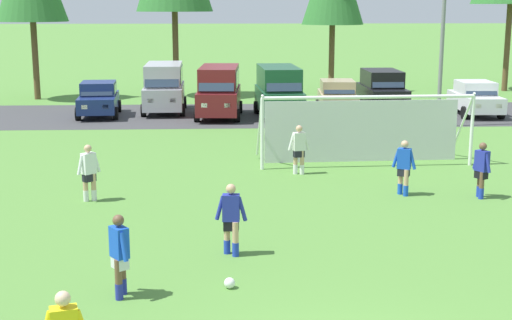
{
  "coord_description": "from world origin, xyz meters",
  "views": [
    {
      "loc": [
        -1.99,
        -9.82,
        5.5
      ],
      "look_at": [
        -1.09,
        8.63,
        1.58
      ],
      "focal_mm": 51.31,
      "sensor_mm": 36.0,
      "label": 1
    }
  ],
  "objects_px": {
    "soccer_goal": "(363,127)",
    "parked_car_slot_left": "(164,86)",
    "player_winger_left": "(120,256)",
    "player_trailing_back": "(481,170)",
    "player_winger_right": "(299,150)",
    "soccer_ball": "(230,283)",
    "parked_car_slot_center": "(279,90)",
    "player_defender_far": "(89,173)",
    "parked_car_slot_far_left": "(99,99)",
    "parked_car_slot_far_right": "(475,98)",
    "parked_car_slot_right": "(382,90)",
    "player_midfield_center": "(404,168)",
    "street_lamp": "(446,41)",
    "parked_car_slot_center_left": "(219,90)",
    "player_striker_near": "(231,220)",
    "parked_car_slot_center_right": "(338,97)"
  },
  "relations": [
    {
      "from": "player_trailing_back",
      "to": "parked_car_slot_left",
      "type": "distance_m",
      "value": 20.78
    },
    {
      "from": "parked_car_slot_left",
      "to": "player_striker_near",
      "type": "bearing_deg",
      "value": -82.1
    },
    {
      "from": "parked_car_slot_right",
      "to": "parked_car_slot_far_right",
      "type": "distance_m",
      "value": 4.73
    },
    {
      "from": "player_defender_far",
      "to": "soccer_ball",
      "type": "bearing_deg",
      "value": -60.15
    },
    {
      "from": "player_striker_near",
      "to": "player_midfield_center",
      "type": "height_order",
      "value": "same"
    },
    {
      "from": "parked_car_slot_right",
      "to": "parked_car_slot_center",
      "type": "bearing_deg",
      "value": -161.93
    },
    {
      "from": "soccer_ball",
      "to": "player_defender_far",
      "type": "distance_m",
      "value": 7.88
    },
    {
      "from": "player_trailing_back",
      "to": "parked_car_slot_far_right",
      "type": "height_order",
      "value": "parked_car_slot_far_right"
    },
    {
      "from": "parked_car_slot_right",
      "to": "parked_car_slot_center_left",
      "type": "bearing_deg",
      "value": -169.19
    },
    {
      "from": "parked_car_slot_center_left",
      "to": "street_lamp",
      "type": "bearing_deg",
      "value": -18.46
    },
    {
      "from": "player_winger_left",
      "to": "street_lamp",
      "type": "distance_m",
      "value": 23.23
    },
    {
      "from": "parked_car_slot_far_left",
      "to": "street_lamp",
      "type": "distance_m",
      "value": 17.1
    },
    {
      "from": "player_winger_left",
      "to": "parked_car_slot_left",
      "type": "distance_m",
      "value": 24.91
    },
    {
      "from": "parked_car_slot_left",
      "to": "parked_car_slot_center_left",
      "type": "distance_m",
      "value": 3.44
    },
    {
      "from": "parked_car_slot_center",
      "to": "parked_car_slot_far_right",
      "type": "bearing_deg",
      "value": 1.19
    },
    {
      "from": "soccer_ball",
      "to": "player_defender_far",
      "type": "height_order",
      "value": "player_defender_far"
    },
    {
      "from": "player_winger_left",
      "to": "player_trailing_back",
      "type": "xyz_separation_m",
      "value": [
        9.46,
        6.92,
        0.0
      ]
    },
    {
      "from": "player_defender_far",
      "to": "parked_car_slot_center",
      "type": "distance_m",
      "value": 17.03
    },
    {
      "from": "player_winger_left",
      "to": "player_winger_right",
      "type": "bearing_deg",
      "value": 66.19
    },
    {
      "from": "soccer_ball",
      "to": "player_trailing_back",
      "type": "bearing_deg",
      "value": 41.82
    },
    {
      "from": "player_defender_far",
      "to": "parked_car_slot_far_left",
      "type": "distance_m",
      "value": 16.67
    },
    {
      "from": "parked_car_slot_far_left",
      "to": "player_defender_far",
      "type": "bearing_deg",
      "value": -81.83
    },
    {
      "from": "parked_car_slot_left",
      "to": "parked_car_slot_center_right",
      "type": "height_order",
      "value": "parked_car_slot_left"
    },
    {
      "from": "player_midfield_center",
      "to": "parked_car_slot_far_right",
      "type": "height_order",
      "value": "parked_car_slot_far_right"
    },
    {
      "from": "player_midfield_center",
      "to": "player_winger_right",
      "type": "xyz_separation_m",
      "value": [
        -2.79,
        2.88,
        0.0
      ]
    },
    {
      "from": "parked_car_slot_center",
      "to": "parked_car_slot_right",
      "type": "bearing_deg",
      "value": 18.07
    },
    {
      "from": "soccer_goal",
      "to": "player_defender_far",
      "type": "distance_m",
      "value": 10.02
    },
    {
      "from": "parked_car_slot_far_left",
      "to": "parked_car_slot_left",
      "type": "relative_size",
      "value": 0.89
    },
    {
      "from": "player_midfield_center",
      "to": "player_trailing_back",
      "type": "bearing_deg",
      "value": -11.09
    },
    {
      "from": "soccer_ball",
      "to": "player_striker_near",
      "type": "bearing_deg",
      "value": 88.13
    },
    {
      "from": "player_midfield_center",
      "to": "player_winger_right",
      "type": "relative_size",
      "value": 1.0
    },
    {
      "from": "soccer_goal",
      "to": "player_winger_left",
      "type": "height_order",
      "value": "soccer_goal"
    },
    {
      "from": "soccer_goal",
      "to": "parked_car_slot_far_left",
      "type": "height_order",
      "value": "soccer_goal"
    },
    {
      "from": "parked_car_slot_far_left",
      "to": "player_winger_left",
      "type": "bearing_deg",
      "value": -79.96
    },
    {
      "from": "parked_car_slot_left",
      "to": "parked_car_slot_center_left",
      "type": "bearing_deg",
      "value": -33.56
    },
    {
      "from": "soccer_ball",
      "to": "street_lamp",
      "type": "distance_m",
      "value": 22.03
    },
    {
      "from": "player_winger_left",
      "to": "player_winger_right",
      "type": "relative_size",
      "value": 1.0
    },
    {
      "from": "soccer_ball",
      "to": "parked_car_slot_center",
      "type": "bearing_deg",
      "value": 83.0
    },
    {
      "from": "player_winger_left",
      "to": "parked_car_slot_far_left",
      "type": "relative_size",
      "value": 0.38
    },
    {
      "from": "player_winger_left",
      "to": "player_trailing_back",
      "type": "distance_m",
      "value": 11.73
    },
    {
      "from": "parked_car_slot_center_right",
      "to": "parked_car_slot_far_right",
      "type": "distance_m",
      "value": 6.96
    },
    {
      "from": "parked_car_slot_left",
      "to": "soccer_ball",
      "type": "bearing_deg",
      "value": -82.88
    },
    {
      "from": "player_trailing_back",
      "to": "player_striker_near",
      "type": "bearing_deg",
      "value": -147.73
    },
    {
      "from": "soccer_ball",
      "to": "parked_car_slot_center",
      "type": "height_order",
      "value": "parked_car_slot_center"
    },
    {
      "from": "player_striker_near",
      "to": "parked_car_slot_far_right",
      "type": "distance_m",
      "value": 24.29
    },
    {
      "from": "parked_car_slot_far_right",
      "to": "parked_car_slot_far_left",
      "type": "bearing_deg",
      "value": 178.11
    },
    {
      "from": "soccer_goal",
      "to": "street_lamp",
      "type": "height_order",
      "value": "street_lamp"
    },
    {
      "from": "soccer_goal",
      "to": "parked_car_slot_left",
      "type": "height_order",
      "value": "soccer_goal"
    },
    {
      "from": "parked_car_slot_far_left",
      "to": "street_lamp",
      "type": "height_order",
      "value": "street_lamp"
    },
    {
      "from": "player_winger_right",
      "to": "parked_car_slot_left",
      "type": "height_order",
      "value": "parked_car_slot_left"
    }
  ]
}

